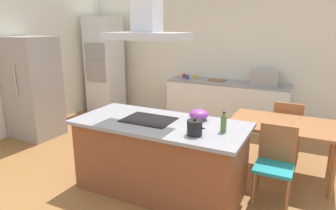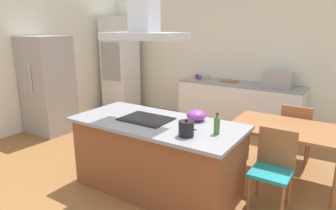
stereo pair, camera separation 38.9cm
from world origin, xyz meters
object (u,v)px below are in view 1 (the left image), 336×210
olive_oil_bottle (224,123)px  chair_facing_back_wall (287,125)px  coffee_mug_red (184,76)px  cutting_board (217,80)px  tea_kettle (195,128)px  range_hood (147,16)px  mixing_bowl (199,114)px  coffee_mug_blue (187,77)px  dining_table (283,129)px  chair_facing_island (275,159)px  cooktop (149,120)px  coffee_mug_yellow (195,77)px  refrigerator (33,88)px  countertop_microwave (265,78)px  wall_oven_stack (105,65)px

olive_oil_bottle → chair_facing_back_wall: size_ratio=0.25×
coffee_mug_red → cutting_board: size_ratio=0.26×
tea_kettle → range_hood: 1.33m
mixing_bowl → coffee_mug_blue: bearing=115.9°
dining_table → chair_facing_island: 0.68m
cooktop → coffee_mug_yellow: bearing=101.0°
refrigerator → range_hood: range_hood is taller
mixing_bowl → countertop_microwave: countertop_microwave is taller
coffee_mug_yellow → cutting_board: 0.48m
range_hood → dining_table: bearing=37.8°
coffee_mug_blue → chair_facing_back_wall: bearing=-26.3°
mixing_bowl → range_hood: size_ratio=0.26×
chair_facing_island → chair_facing_back_wall: bearing=90.0°
coffee_mug_red → dining_table: size_ratio=0.06×
countertop_microwave → coffee_mug_red: countertop_microwave is taller
mixing_bowl → countertop_microwave: (0.34, 2.59, 0.08)m
coffee_mug_red → range_hood: range_hood is taller
cooktop → coffee_mug_yellow: size_ratio=6.67×
olive_oil_bottle → dining_table: (0.51, 1.11, -0.33)m
coffee_mug_yellow → chair_facing_back_wall: (2.00, -1.16, -0.44)m
mixing_bowl → coffee_mug_blue: mixing_bowl is taller
countertop_microwave → chair_facing_back_wall: countertop_microwave is taller
mixing_bowl → wall_oven_stack: size_ratio=0.11×
cooktop → coffee_mug_blue: bearing=104.0°
countertop_microwave → dining_table: 1.89m
coffee_mug_red → chair_facing_back_wall: bearing=-27.0°
coffee_mug_red → wall_oven_stack: wall_oven_stack is taller
cooktop → mixing_bowl: size_ratio=2.56×
coffee_mug_blue → coffee_mug_yellow: (0.14, 0.10, 0.00)m
cooktop → refrigerator: bearing=166.5°
olive_oil_bottle → chair_facing_back_wall: (0.51, 1.78, -0.49)m
coffee_mug_red → wall_oven_stack: bearing=-171.6°
refrigerator → chair_facing_back_wall: bearing=14.4°
wall_oven_stack → tea_kettle: bearing=-39.9°
wall_oven_stack → chair_facing_island: size_ratio=2.47×
coffee_mug_red → countertop_microwave: bearing=-1.7°
tea_kettle → cutting_board: size_ratio=0.63×
coffee_mug_yellow → olive_oil_bottle: bearing=-63.1°
dining_table → range_hood: (-1.43, -1.11, 1.43)m
tea_kettle → coffee_mug_blue: 3.36m
coffee_mug_blue → chair_facing_island: size_ratio=0.10×
coffee_mug_red → dining_table: 2.91m
chair_facing_back_wall → coffee_mug_yellow: bearing=149.9°
countertop_microwave → coffee_mug_red: bearing=178.3°
cooktop → tea_kettle: (0.68, -0.22, 0.07)m
cooktop → olive_oil_bottle: 0.93m
countertop_microwave → chair_facing_island: bearing=-77.0°
wall_oven_stack → range_hood: bearing=-43.9°
tea_kettle → countertop_microwave: countertop_microwave is taller
refrigerator → chair_facing_back_wall: refrigerator is taller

